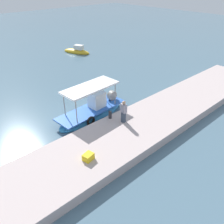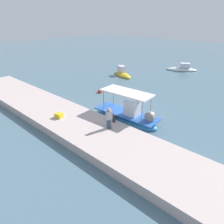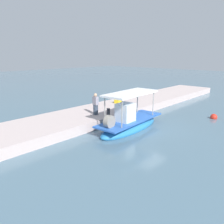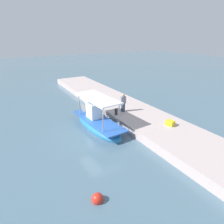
# 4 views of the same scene
# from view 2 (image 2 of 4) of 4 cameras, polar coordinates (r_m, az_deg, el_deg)

# --- Properties ---
(ground_plane) EXTENTS (120.00, 120.00, 0.00)m
(ground_plane) POSITION_cam_2_polar(r_m,az_deg,el_deg) (18.84, 2.09, -0.58)
(ground_plane) COLOR slate
(dock_quay) EXTENTS (36.00, 4.38, 0.64)m
(dock_quay) POSITION_cam_2_polar(r_m,az_deg,el_deg) (16.06, -7.76, -4.42)
(dock_quay) COLOR #C2AEAA
(dock_quay) RESTS_ON ground_plane
(main_fishing_boat) EXTENTS (6.00, 2.17, 2.91)m
(main_fishing_boat) POSITION_cam_2_polar(r_m,az_deg,el_deg) (17.56, 4.10, -1.01)
(main_fishing_boat) COLOR #2A7CB8
(main_fishing_boat) RESTS_ON ground_plane
(fisherman_near_bollard) EXTENTS (0.40, 0.49, 1.61)m
(fisherman_near_bollard) POSITION_cam_2_polar(r_m,az_deg,el_deg) (14.93, -0.83, -2.00)
(fisherman_near_bollard) COLOR #354253
(fisherman_near_bollard) RESTS_ON dock_quay
(mooring_bollard) EXTENTS (0.24, 0.24, 0.55)m
(mooring_bollard) POSITION_cam_2_polar(r_m,az_deg,el_deg) (15.99, 0.51, -1.87)
(mooring_bollard) COLOR #2D2D33
(mooring_bollard) RESTS_ON dock_quay
(cargo_crate) EXTENTS (0.66, 0.57, 0.38)m
(cargo_crate) POSITION_cam_2_polar(r_m,az_deg,el_deg) (17.25, -14.39, -0.91)
(cargo_crate) COLOR yellow
(cargo_crate) RESTS_ON dock_quay
(marker_buoy) EXTENTS (0.55, 0.55, 0.55)m
(marker_buoy) POSITION_cam_2_polar(r_m,az_deg,el_deg) (24.12, -3.36, 5.60)
(marker_buoy) COLOR red
(marker_buoy) RESTS_ON ground_plane
(moored_boat_mid) EXTENTS (4.43, 2.98, 1.62)m
(moored_boat_mid) POSITION_cam_2_polar(r_m,az_deg,el_deg) (31.10, 2.85, 10.44)
(moored_boat_mid) COLOR gold
(moored_boat_mid) RESTS_ON ground_plane
(moored_boat_far) EXTENTS (4.93, 3.72, 1.43)m
(moored_boat_far) POSITION_cam_2_polar(r_m,az_deg,el_deg) (35.90, 18.65, 11.11)
(moored_boat_far) COLOR silver
(moored_boat_far) RESTS_ON ground_plane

